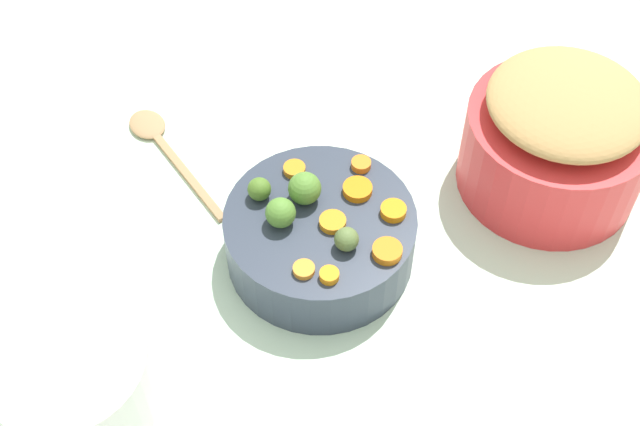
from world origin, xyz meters
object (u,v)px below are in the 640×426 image
object	(u,v)px
wooden_spoon	(159,140)
casserole_dish	(74,382)
serving_bowl_carrots	(320,237)
metal_pot	(553,150)

from	to	relation	value
wooden_spoon	casserole_dish	bearing A→B (deg)	78.46
serving_bowl_carrots	wooden_spoon	world-z (taller)	serving_bowl_carrots
metal_pot	casserole_dish	distance (m)	0.71
metal_pot	casserole_dish	xyz separation A→B (m)	(0.65, 0.29, -0.01)
metal_pot	wooden_spoon	world-z (taller)	metal_pot
wooden_spoon	metal_pot	bearing A→B (deg)	166.59
serving_bowl_carrots	casserole_dish	world-z (taller)	casserole_dish
serving_bowl_carrots	wooden_spoon	size ratio (longest dim) A/B	1.06
serving_bowl_carrots	metal_pot	xyz separation A→B (m)	(-0.34, -0.10, 0.02)
serving_bowl_carrots	metal_pot	size ratio (longest dim) A/B	0.98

